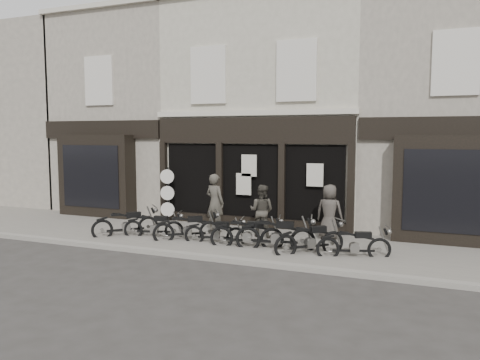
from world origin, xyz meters
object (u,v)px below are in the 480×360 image
at_px(motorcycle_1, 154,228).
at_px(motorcycle_4, 248,236).
at_px(motorcycle_7, 355,247).
at_px(man_right, 329,212).
at_px(motorcycle_5, 276,238).
at_px(man_centre, 262,211).
at_px(man_left, 215,203).
at_px(motorcycle_6, 310,242).
at_px(motorcycle_0, 126,226).
at_px(motorcycle_2, 188,230).
at_px(motorcycle_3, 216,234).
at_px(advert_sign_post, 168,198).

xyz_separation_m(motorcycle_1, motorcycle_4, (3.20, -0.13, 0.04)).
distance_m(motorcycle_7, man_right, 2.15).
xyz_separation_m(motorcycle_5, man_right, (1.15, 1.75, 0.53)).
height_order(motorcycle_5, man_centre, man_centre).
height_order(motorcycle_5, man_left, man_left).
relative_size(motorcycle_5, motorcycle_6, 1.30).
xyz_separation_m(motorcycle_5, motorcycle_6, (0.99, -0.05, -0.03)).
height_order(motorcycle_0, man_right, man_right).
height_order(motorcycle_2, man_left, man_left).
relative_size(motorcycle_0, motorcycle_3, 0.91).
bearing_deg(motorcycle_7, man_right, 100.49).
height_order(motorcycle_0, motorcycle_7, motorcycle_0).
bearing_deg(motorcycle_0, motorcycle_4, -43.76).
bearing_deg(motorcycle_7, motorcycle_2, 159.07).
xyz_separation_m(motorcycle_0, motorcycle_5, (4.98, 0.08, 0.03)).
xyz_separation_m(motorcycle_5, man_left, (-2.57, 1.45, 0.65)).
bearing_deg(motorcycle_0, motorcycle_2, -39.47).
distance_m(motorcycle_1, motorcycle_6, 5.04).
bearing_deg(man_centre, motorcycle_0, 19.91).
relative_size(motorcycle_6, motorcycle_7, 0.91).
distance_m(man_centre, advert_sign_post, 4.05).
bearing_deg(motorcycle_3, motorcycle_5, -13.71).
bearing_deg(motorcycle_5, man_centre, 112.32).
xyz_separation_m(motorcycle_3, motorcycle_4, (1.05, -0.11, 0.05)).
height_order(motorcycle_3, motorcycle_7, motorcycle_7).
height_order(motorcycle_4, motorcycle_7, motorcycle_4).
relative_size(motorcycle_1, motorcycle_7, 1.00).
relative_size(man_left, man_centre, 1.17).
bearing_deg(man_left, motorcycle_1, 58.44).
xyz_separation_m(motorcycle_0, motorcycle_6, (5.97, 0.02, -0.01)).
bearing_deg(motorcycle_1, motorcycle_7, -17.30).
distance_m(motorcycle_3, motorcycle_6, 2.89).
distance_m(motorcycle_0, man_left, 2.93).
bearing_deg(motorcycle_3, motorcycle_6, -14.14).
bearing_deg(motorcycle_4, motorcycle_6, -14.23).
bearing_deg(motorcycle_0, motorcycle_7, -43.94).
bearing_deg(motorcycle_2, motorcycle_6, -36.05).
relative_size(motorcycle_5, man_left, 1.17).
bearing_deg(man_left, motorcycle_3, 131.78).
xyz_separation_m(motorcycle_7, man_right, (-1.03, 1.79, 0.59)).
xyz_separation_m(motorcycle_7, man_left, (-4.75, 1.49, 0.70)).
height_order(motorcycle_3, motorcycle_4, motorcycle_4).
bearing_deg(man_left, motorcycle_5, 166.48).
xyz_separation_m(man_left, man_right, (3.72, 0.30, -0.11)).
distance_m(motorcycle_2, advert_sign_post, 2.97).
xyz_separation_m(motorcycle_0, motorcycle_2, (2.11, 0.17, -0.01)).
relative_size(motorcycle_0, man_left, 0.88).
height_order(motorcycle_1, motorcycle_2, motorcycle_2).
relative_size(motorcycle_4, man_centre, 1.28).
bearing_deg(motorcycle_3, motorcycle_4, -17.71).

